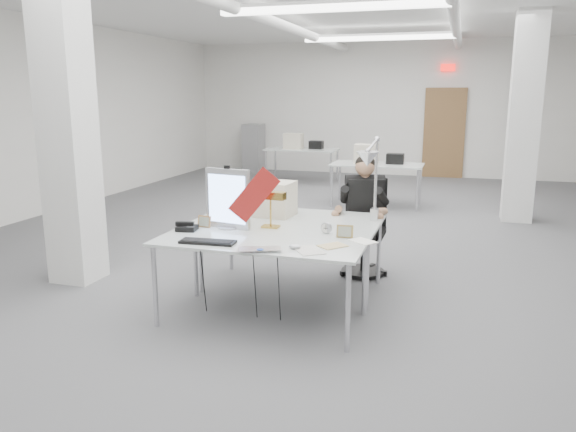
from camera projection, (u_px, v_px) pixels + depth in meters
name	position (u px, v px, depth m)	size (l,w,h in m)	color
room_shell	(334.00, 116.00, 7.10)	(10.04, 14.04, 3.24)	#535356
desk_main	(262.00, 240.00, 4.85)	(1.80, 0.90, 0.03)	silver
desk_second	(292.00, 218.00, 5.69)	(1.80, 0.90, 0.03)	silver
bg_desk_a	(377.00, 165.00, 9.93)	(1.60, 0.80, 0.03)	silver
bg_desk_b	(302.00, 149.00, 12.56)	(1.60, 0.80, 0.03)	silver
filing_cabinet	(254.00, 148.00, 14.43)	(0.45, 0.55, 1.20)	gray
office_chair	(364.00, 230.00, 6.18)	(0.50, 0.50, 1.02)	black
seated_person	(364.00, 196.00, 6.05)	(0.46, 0.58, 0.87)	black
monitor	(228.00, 199.00, 5.18)	(0.45, 0.04, 0.56)	silver
pennant	(254.00, 195.00, 5.06)	(0.50, 0.01, 0.21)	maroon
keyboard	(208.00, 242.00, 4.71)	(0.47, 0.16, 0.02)	black
laptop	(260.00, 251.00, 4.42)	(0.34, 0.22, 0.03)	#AFB0B4
mouse	(295.00, 247.00, 4.53)	(0.10, 0.06, 0.04)	#BBBCC0
bankers_lamp	(271.00, 208.00, 5.22)	(0.32, 0.13, 0.36)	gold
desk_phone	(187.00, 228.00, 5.14)	(0.18, 0.16, 0.04)	black
picture_frame_left	(204.00, 221.00, 5.26)	(0.14, 0.01, 0.11)	#B27F4D
picture_frame_right	(345.00, 231.00, 4.88)	(0.14, 0.01, 0.11)	#A28445
desk_clock	(326.00, 228.00, 5.03)	(0.10, 0.10, 0.03)	#A5A4A9
paper_stack_a	(309.00, 250.00, 4.49)	(0.20, 0.28, 0.01)	silver
paper_stack_b	(333.00, 246.00, 4.62)	(0.16, 0.22, 0.01)	tan
paper_stack_c	(363.00, 241.00, 4.76)	(0.22, 0.16, 0.01)	white
beige_monitor	(275.00, 199.00, 5.73)	(0.37, 0.35, 0.35)	beige
architect_lamp	(372.00, 184.00, 5.24)	(0.21, 0.62, 0.80)	silver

